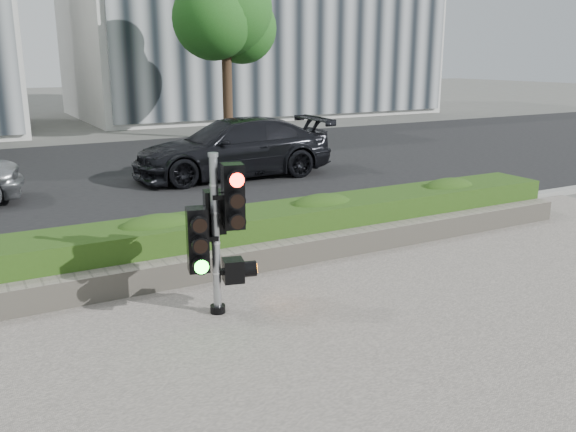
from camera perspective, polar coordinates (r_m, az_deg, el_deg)
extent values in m
plane|color=#51514C|center=(7.16, 3.68, -9.78)|extent=(120.00, 120.00, 0.00)
cube|color=black|center=(16.14, -15.77, 3.60)|extent=(60.00, 13.00, 0.02)
cube|color=gray|center=(9.76, -6.30, -2.69)|extent=(60.00, 0.25, 0.12)
cube|color=gray|center=(8.63, -3.10, -3.99)|extent=(12.00, 0.32, 0.34)
cube|color=#4C7524|center=(9.14, -4.90, -1.83)|extent=(12.00, 1.00, 0.68)
cylinder|color=black|center=(22.87, -5.70, 11.69)|extent=(0.36, 0.36, 3.58)
sphere|color=#1A3E11|center=(22.90, -5.88, 18.74)|extent=(3.33, 3.33, 3.33)
sphere|color=#1A3E11|center=(23.46, -4.36, 17.11)|extent=(2.56, 2.56, 2.56)
sphere|color=#1A3E11|center=(22.27, -7.04, 17.83)|extent=(2.82, 2.82, 2.82)
cylinder|color=black|center=(7.32, -6.58, -8.62)|extent=(0.18, 0.18, 0.09)
cylinder|color=gray|center=(7.02, -6.79, -1.98)|extent=(0.09, 0.09, 1.86)
cylinder|color=gray|center=(6.81, -7.03, 5.71)|extent=(0.12, 0.12, 0.05)
cube|color=#FF1107|center=(6.91, -5.17, 1.86)|extent=(0.28, 0.28, 0.74)
cube|color=#14E51E|center=(6.97, -8.45, -2.20)|extent=(0.28, 0.28, 0.74)
cube|color=black|center=(7.16, -6.89, 0.41)|extent=(0.28, 0.28, 0.51)
cube|color=orange|center=(7.21, -5.15, -5.08)|extent=(0.28, 0.28, 0.27)
imported|color=black|center=(15.40, -5.17, 6.36)|extent=(5.09, 2.22, 1.45)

